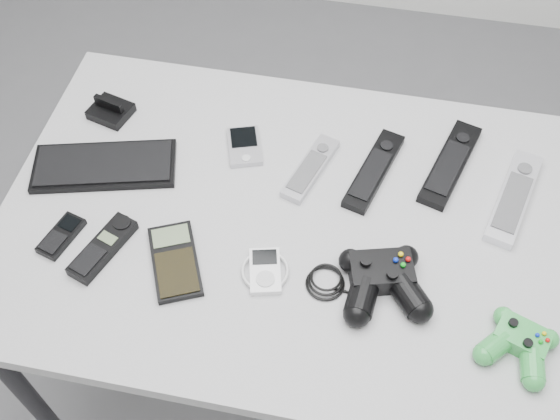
% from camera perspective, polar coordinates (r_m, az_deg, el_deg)
% --- Properties ---
extents(floor, '(3.50, 3.50, 0.00)m').
position_cam_1_polar(floor, '(1.99, 4.70, -13.79)').
color(floor, slate).
rests_on(floor, ground).
extents(desk, '(1.20, 0.77, 0.80)m').
position_cam_1_polar(desk, '(1.33, 2.25, -2.69)').
color(desk, '#A7A7AA').
rests_on(desk, floor).
extents(pda_keyboard, '(0.31, 0.19, 0.02)m').
position_cam_1_polar(pda_keyboard, '(1.39, -15.05, 3.77)').
color(pda_keyboard, black).
rests_on(pda_keyboard, desk).
extents(dock_bracket, '(0.10, 0.09, 0.04)m').
position_cam_1_polar(dock_bracket, '(1.48, -14.60, 8.64)').
color(dock_bracket, black).
rests_on(dock_bracket, desk).
extents(pda, '(0.10, 0.12, 0.02)m').
position_cam_1_polar(pda, '(1.38, -3.11, 5.59)').
color(pda, '#ABAAB1').
rests_on(pda, desk).
extents(remote_silver_a, '(0.10, 0.18, 0.02)m').
position_cam_1_polar(remote_silver_a, '(1.34, 2.69, 3.69)').
color(remote_silver_a, '#ABAAB1').
rests_on(remote_silver_a, desk).
extents(remote_black_a, '(0.11, 0.22, 0.02)m').
position_cam_1_polar(remote_black_a, '(1.34, 8.19, 3.47)').
color(remote_black_a, black).
rests_on(remote_black_a, desk).
extents(remote_black_b, '(0.12, 0.24, 0.02)m').
position_cam_1_polar(remote_black_b, '(1.39, 14.62, 3.95)').
color(remote_black_b, black).
rests_on(remote_black_b, desk).
extents(remote_silver_b, '(0.12, 0.25, 0.02)m').
position_cam_1_polar(remote_silver_b, '(1.37, 19.71, 1.09)').
color(remote_silver_b, silver).
rests_on(remote_silver_b, desk).
extents(mobile_phone, '(0.07, 0.11, 0.02)m').
position_cam_1_polar(mobile_phone, '(1.31, -18.52, -2.12)').
color(mobile_phone, black).
rests_on(mobile_phone, desk).
extents(cordless_handset, '(0.10, 0.16, 0.02)m').
position_cam_1_polar(cordless_handset, '(1.26, -15.17, -3.18)').
color(cordless_handset, black).
rests_on(cordless_handset, desk).
extents(calculator, '(0.14, 0.18, 0.02)m').
position_cam_1_polar(calculator, '(1.22, -9.13, -4.40)').
color(calculator, black).
rests_on(calculator, desk).
extents(mp3_player, '(0.11, 0.11, 0.02)m').
position_cam_1_polar(mp3_player, '(1.20, -1.31, -5.31)').
color(mp3_player, white).
rests_on(mp3_player, desk).
extents(controller_black, '(0.30, 0.23, 0.05)m').
position_cam_1_polar(controller_black, '(1.18, 8.94, -5.95)').
color(controller_black, black).
rests_on(controller_black, desk).
extents(controller_green, '(0.16, 0.17, 0.04)m').
position_cam_1_polar(controller_green, '(1.19, 20.12, -10.80)').
color(controller_green, '#258838').
rests_on(controller_green, desk).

